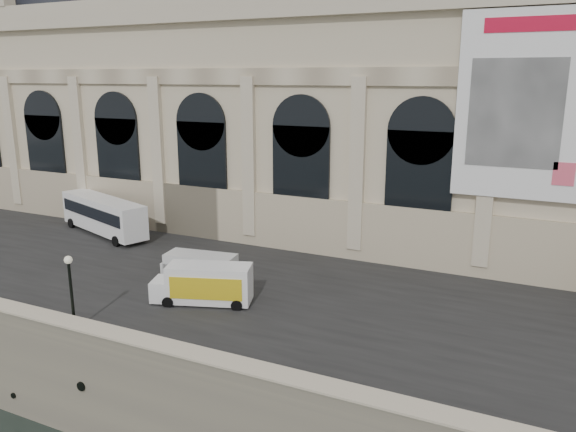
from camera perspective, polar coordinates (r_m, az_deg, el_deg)
name	(u,v)px	position (r m, az deg, el deg)	size (l,w,h in m)	color
ground	(62,431)	(39.09, -21.94, -19.64)	(260.00, 260.00, 0.00)	black
quay	(300,239)	(64.12, 1.22, -2.31)	(160.00, 70.00, 6.00)	gray
street	(192,269)	(45.79, -9.73, -5.30)	(160.00, 24.00, 0.06)	#2D2D2D
parapet	(59,327)	(36.32, -22.20, -10.44)	(160.00, 1.40, 1.21)	gray
museum	(233,89)	(60.66, -5.64, 12.73)	(69.00, 18.70, 29.10)	beige
bus_left	(103,214)	(57.20, -18.25, 0.16)	(12.34, 6.42, 3.60)	white
van_c	(197,269)	(42.01, -9.25, -5.34)	(5.61, 2.79, 2.40)	silver
box_truck	(204,284)	(38.60, -8.53, -6.86)	(7.06, 4.19, 2.71)	white
lamp_right	(72,294)	(36.21, -21.13, -7.41)	(0.49, 0.49, 4.76)	black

